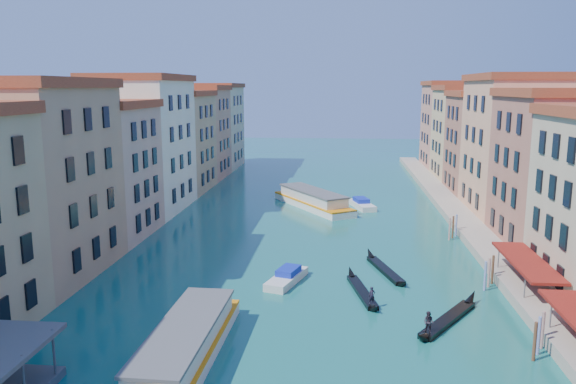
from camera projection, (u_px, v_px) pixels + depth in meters
name	position (u px, v px, depth m)	size (l,w,h in m)	color
left_bank_palazzos	(128.00, 153.00, 80.90)	(12.80, 128.40, 21.00)	beige
right_bank_palazzos	(529.00, 157.00, 75.98)	(12.80, 128.40, 21.00)	#A95438
quay	(464.00, 222.00, 78.43)	(4.00, 140.00, 1.00)	#AEA18C
mooring_poles_right	(526.00, 322.00, 43.13)	(1.44, 54.24, 3.20)	#552E1D
vaporetto_near	(185.00, 345.00, 39.49)	(4.44, 18.01, 2.67)	white
vaporetto_far	(313.00, 200.00, 90.08)	(13.91, 18.43, 2.84)	white
gondola_fore	(362.00, 290.00, 52.49)	(3.10, 10.78, 2.17)	black
gondola_right	(447.00, 318.00, 45.98)	(7.28, 10.35, 2.36)	black
gondola_far	(384.00, 268.00, 58.94)	(4.07, 11.12, 1.61)	black
motorboat_mid	(287.00, 277.00, 55.64)	(3.96, 6.96, 1.37)	silver
motorboat_far	(362.00, 204.00, 90.12)	(4.38, 7.71, 1.52)	silver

